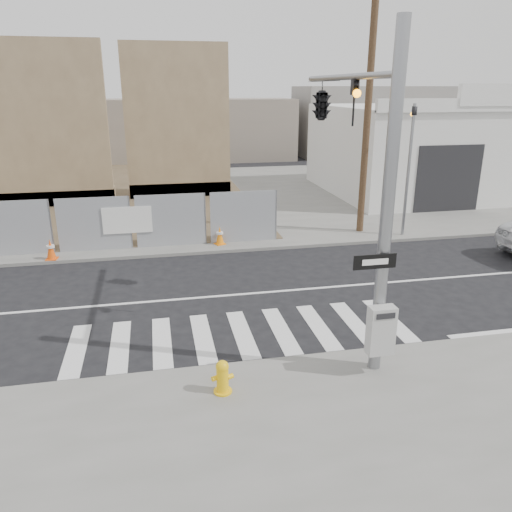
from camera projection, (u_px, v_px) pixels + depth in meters
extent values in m
plane|color=black|center=(228.00, 296.00, 14.88)|extent=(100.00, 100.00, 0.00)
cube|color=slate|center=(190.00, 198.00, 27.85)|extent=(50.00, 20.00, 0.12)
cylinder|color=gray|center=(387.00, 210.00, 9.75)|extent=(0.26, 0.26, 7.00)
cylinder|color=gray|center=(346.00, 77.00, 11.36)|extent=(0.14, 5.20, 0.14)
cube|color=#B2B2AF|center=(381.00, 330.00, 10.27)|extent=(0.55, 0.30, 1.05)
cube|color=black|center=(375.00, 262.00, 9.87)|extent=(0.90, 0.03, 0.30)
cube|color=silver|center=(375.00, 262.00, 9.85)|extent=(0.55, 0.01, 0.12)
imported|color=black|center=(354.00, 103.00, 10.98)|extent=(0.16, 0.20, 1.00)
imported|color=black|center=(322.00, 100.00, 13.02)|extent=(0.53, 2.48, 1.00)
cylinder|color=gray|center=(408.00, 172.00, 19.81)|extent=(0.12, 0.12, 5.20)
imported|color=black|center=(415.00, 106.00, 19.01)|extent=(0.16, 0.20, 1.00)
cube|color=#7C654A|center=(44.00, 126.00, 24.28)|extent=(6.00, 0.50, 8.00)
cube|color=#7C654A|center=(55.00, 197.00, 25.81)|extent=(6.00, 1.30, 0.80)
cube|color=#7C654A|center=(178.00, 123.00, 26.45)|extent=(5.50, 0.50, 8.00)
cube|color=#7C654A|center=(180.00, 188.00, 27.98)|extent=(5.50, 1.30, 0.80)
cube|color=silver|center=(433.00, 149.00, 28.81)|extent=(12.00, 10.00, 4.80)
cube|color=silver|center=(496.00, 105.00, 23.34)|extent=(12.00, 0.30, 0.60)
cube|color=silver|center=(498.00, 95.00, 23.15)|extent=(4.00, 0.30, 1.00)
cube|color=black|center=(449.00, 179.00, 24.03)|extent=(3.40, 0.06, 3.20)
cylinder|color=brown|center=(368.00, 108.00, 19.59)|extent=(0.28, 0.28, 10.00)
cylinder|color=yellow|center=(223.00, 391.00, 9.96)|extent=(0.48, 0.48, 0.04)
cylinder|color=yellow|center=(223.00, 380.00, 9.88)|extent=(0.31, 0.31, 0.55)
sphere|color=yellow|center=(222.00, 367.00, 9.78)|extent=(0.26, 0.26, 0.26)
cylinder|color=yellow|center=(215.00, 378.00, 9.83)|extent=(0.16, 0.14, 0.10)
cylinder|color=yellow|center=(230.00, 377.00, 9.89)|extent=(0.16, 0.14, 0.10)
cube|color=#F5520C|center=(52.00, 259.00, 17.67)|extent=(0.42, 0.42, 0.03)
cone|color=#F5520C|center=(51.00, 249.00, 17.56)|extent=(0.37, 0.37, 0.73)
cylinder|color=silver|center=(50.00, 246.00, 17.53)|extent=(0.28, 0.28, 0.08)
cube|color=orange|center=(220.00, 244.00, 19.36)|extent=(0.47, 0.47, 0.03)
cone|color=orange|center=(220.00, 235.00, 19.25)|extent=(0.42, 0.42, 0.71)
cylinder|color=silver|center=(220.00, 233.00, 19.22)|extent=(0.27, 0.27, 0.08)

